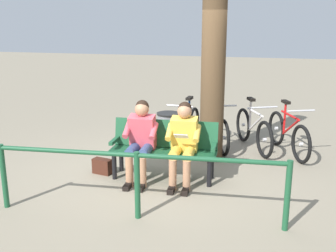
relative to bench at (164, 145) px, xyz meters
The scene contains 12 objects.
ground_plane 0.52m from the bench, 33.70° to the right, with size 40.00×40.00×0.00m, color gray.
bench is the anchor object (origin of this frame).
person_reading 0.39m from the bench, 155.36° to the left, with size 0.50×0.78×1.20m.
person_companion 0.39m from the bench, 29.71° to the left, with size 0.50×0.78×1.20m.
handbag 1.06m from the bench, ahead, with size 0.30×0.14×0.24m, color #3F1E14.
tree_trunk 1.64m from the bench, 119.11° to the right, with size 0.40×0.40×3.29m, color #4C3823.
litter_bin 1.11m from the bench, 79.13° to the right, with size 0.41×0.41×0.75m.
bicycle_black 2.48m from the bench, 139.29° to the right, with size 0.74×1.57×0.94m.
bicycle_blue 2.14m from the bench, 126.11° to the right, with size 0.78×1.55×0.94m.
bicycle_silver 1.79m from the bench, 108.97° to the right, with size 0.72×1.58×0.94m.
bicycle_purple 1.53m from the bench, 91.16° to the right, with size 0.48×1.68×0.94m.
railing_fence 1.38m from the bench, 90.99° to the left, with size 3.55×0.34×0.85m.
Camera 1 is at (-1.59, 5.72, 2.37)m, focal length 43.13 mm.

